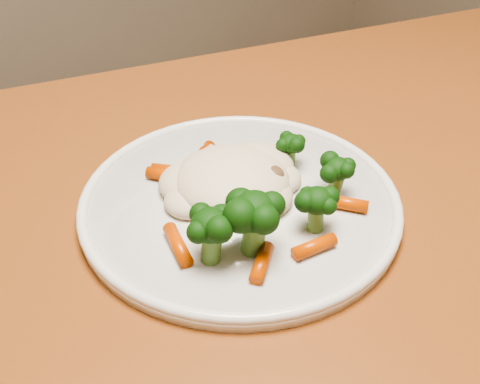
{
  "coord_description": "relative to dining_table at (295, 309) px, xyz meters",
  "views": [
    {
      "loc": [
        -0.32,
        -0.48,
        1.1
      ],
      "look_at": [
        -0.09,
        -0.1,
        0.77
      ],
      "focal_mm": 45.0,
      "sensor_mm": 36.0,
      "label": 1
    }
  ],
  "objects": [
    {
      "name": "meal",
      "position": [
        -0.03,
        0.04,
        0.14
      ],
      "size": [
        0.19,
        0.2,
        0.05
      ],
      "color": "beige",
      "rests_on": "plate"
    },
    {
      "name": "plate",
      "position": [
        -0.03,
        0.05,
        0.11
      ],
      "size": [
        0.3,
        0.3,
        0.01
      ],
      "primitive_type": "cylinder",
      "color": "white",
      "rests_on": "dining_table"
    },
    {
      "name": "dining_table",
      "position": [
        0.0,
        0.0,
        0.0
      ],
      "size": [
        1.26,
        0.95,
        0.75
      ],
      "rotation": [
        0.0,
        0.0,
        -0.16
      ],
      "color": "brown",
      "rests_on": "ground"
    }
  ]
}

